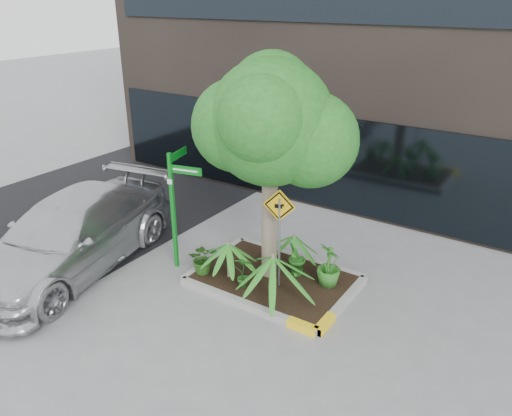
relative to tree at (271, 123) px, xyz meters
The scene contains 14 objects.
ground 3.46m from the tree, 96.77° to the right, with size 80.00×80.00×0.00m, color gray.
asphalt_road 7.40m from the tree, behind, with size 7.00×80.00×0.01m, color black.
planter 3.35m from the tree, 28.61° to the right, with size 3.35×2.36×0.15m.
tree is the anchor object (origin of this frame).
palm_front 2.55m from the tree, 54.54° to the right, with size 1.14×1.14×1.27m.
palm_left 2.66m from the tree, 138.22° to the right, with size 0.94×0.94×1.04m.
palm_back 2.67m from the tree, 68.23° to the left, with size 0.84×0.84×0.94m.
parked_car 5.12m from the tree, 153.73° to the right, with size 2.25×5.55×1.61m, color silver.
shrub_a 3.27m from the tree, 148.00° to the right, with size 0.62×0.62×0.68m, color #234F16.
shrub_b 3.12m from the tree, 12.91° to the left, with size 0.50×0.50×0.90m, color #2C7222.
shrub_c 3.03m from the tree, 101.55° to the right, with size 0.38×0.38×0.72m, color #27611E.
shrub_d 2.93m from the tree, 25.34° to the left, with size 0.46×0.46×0.84m, color #23631C.
street_sign_post 2.76m from the tree, 163.00° to the right, with size 0.89×0.78×2.67m.
cattle_sign 1.93m from the tree, 39.12° to the right, with size 0.64×0.18×2.14m.
Camera 1 is at (4.92, -7.53, 5.71)m, focal length 35.00 mm.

